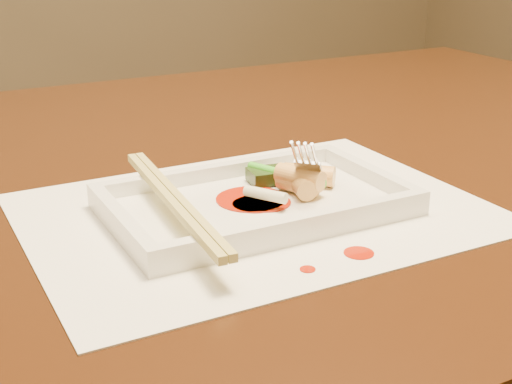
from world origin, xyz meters
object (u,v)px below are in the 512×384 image
table (242,235)px  fork (314,108)px  plate_base (256,207)px  placemat (256,212)px  chopstick_a (169,200)px

table → fork: bearing=-88.9°
plate_base → placemat: bearing=180.0°
plate_base → chopstick_a: (-0.08, 0.00, 0.02)m
placemat → chopstick_a: 0.09m
chopstick_a → fork: bearing=6.8°
chopstick_a → fork: (0.15, 0.02, 0.06)m
table → placemat: (-0.07, -0.16, 0.10)m
placemat → chopstick_a: size_ratio=1.60×
placemat → chopstick_a: bearing=180.0°
plate_base → table: bearing=67.4°
fork → plate_base: bearing=-165.6°
plate_base → fork: size_ratio=1.86×
plate_base → fork: (0.07, 0.02, 0.08)m
table → placemat: size_ratio=3.50×
table → chopstick_a: size_ratio=5.61×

